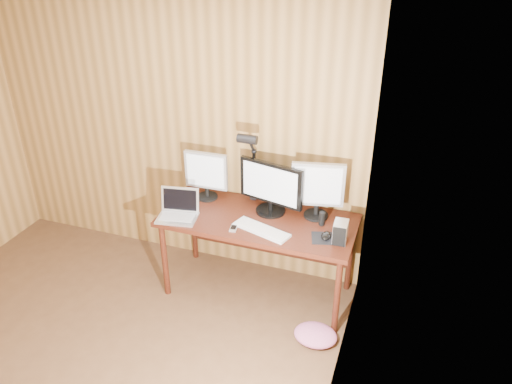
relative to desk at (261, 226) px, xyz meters
The scene contains 14 objects.
room_shell 2.04m from the desk, 118.65° to the right, with size 4.00×4.00×4.00m.
desk is the anchor object (origin of this frame).
monitor_center 0.36m from the desk, 44.42° to the left, with size 0.56×0.25×0.45m.
monitor_left 0.65m from the desk, 168.06° to the left, with size 0.38×0.18×0.43m.
monitor_right 0.59m from the desk, 14.46° to the left, with size 0.42×0.20×0.48m.
laptop 0.70m from the desk, 158.22° to the right, with size 0.35×0.30×0.23m.
keyboard 0.29m from the desk, 70.15° to the right, with size 0.49×0.28×0.02m.
mousepad 0.63m from the desk, 17.47° to the right, with size 0.22×0.18×0.00m, color black.
mouse 0.63m from the desk, 17.47° to the right, with size 0.07×0.12×0.04m, color black.
hard_drive 0.75m from the desk, 14.96° to the right, with size 0.11×0.15×0.16m.
phone 0.34m from the desk, 114.65° to the right, with size 0.07×0.11×0.01m.
speaker 0.54m from the desk, ahead, with size 0.05×0.05×0.11m, color black.
desk_lamp 0.59m from the desk, 133.61° to the left, with size 0.16×0.23×0.70m.
fabric_pile 0.98m from the desk, 38.78° to the right, with size 0.34×0.28×0.11m, color #CB6291, non-canonical shape.
Camera 1 is at (2.05, -1.68, 2.87)m, focal length 35.00 mm.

